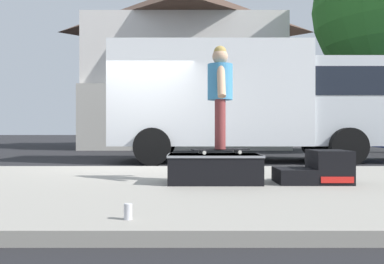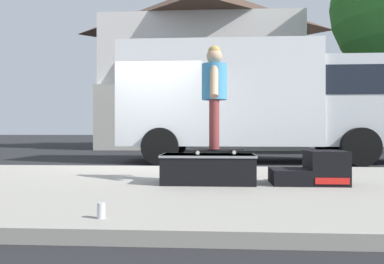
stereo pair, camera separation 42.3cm
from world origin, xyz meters
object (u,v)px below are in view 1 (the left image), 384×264
(skate_box, at_px, (215,168))
(kicker_ramp, at_px, (319,169))
(skateboard, at_px, (221,150))
(skater_kid, at_px, (221,88))
(box_truck, at_px, (246,98))
(soda_can, at_px, (129,212))

(skate_box, bearing_deg, kicker_ramp, -0.02)
(skateboard, xyz_separation_m, skater_kid, (0.00, 0.00, 0.84))
(kicker_ramp, distance_m, box_truck, 5.39)
(skater_kid, bearing_deg, skate_box, -146.91)
(skate_box, bearing_deg, skater_kid, 33.09)
(skateboard, height_order, box_truck, box_truck)
(skate_box, xyz_separation_m, kicker_ramp, (1.40, -0.00, -0.02))
(kicker_ramp, relative_size, box_truck, 0.14)
(skateboard, relative_size, box_truck, 0.12)
(kicker_ramp, height_order, skater_kid, skater_kid)
(skateboard, distance_m, box_truck, 5.37)
(kicker_ramp, bearing_deg, skater_kid, 177.71)
(skate_box, distance_m, skater_kid, 1.08)
(skate_box, distance_m, box_truck, 5.49)
(soda_can, bearing_deg, skate_box, 69.42)
(skate_box, height_order, skateboard, skateboard)
(skate_box, bearing_deg, box_truck, 77.88)
(skateboard, relative_size, skater_kid, 0.57)
(skate_box, distance_m, kicker_ramp, 1.40)
(skate_box, distance_m, skateboard, 0.26)
(soda_can, xyz_separation_m, box_truck, (1.92, 7.35, 1.52))
(skate_box, height_order, skater_kid, skater_kid)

